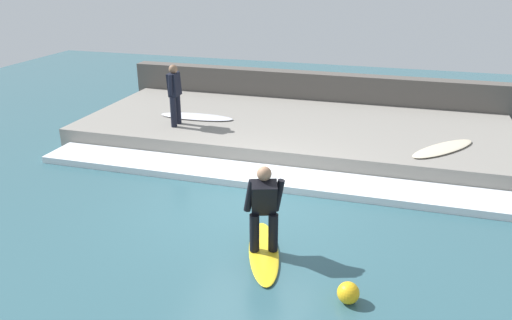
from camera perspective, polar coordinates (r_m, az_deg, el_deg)
ground_plane at (r=9.38m, az=-0.89°, el=-5.09°), size 28.00×28.00×0.00m
concrete_ledge at (r=12.78m, az=4.31°, el=3.42°), size 4.40×10.68×0.45m
back_wall at (r=14.99m, az=6.40°, el=7.63°), size 0.50×11.22×1.22m
wave_foam_crest at (r=10.37m, az=1.04°, el=-1.92°), size 1.04×10.15×0.15m
surfboard_riding at (r=7.89m, az=0.88°, el=-10.44°), size 1.89×1.01×0.06m
surfer_riding at (r=7.49m, az=0.92°, el=-5.19°), size 0.51×0.60×1.41m
surfer_waiting_near at (r=12.34m, az=-9.30°, el=7.70°), size 0.51×0.25×1.50m
surfboard_waiting_near at (r=13.09m, az=-6.81°, el=4.95°), size 0.63×1.99×0.06m
surfboard_spare at (r=11.49m, az=20.59°, el=1.25°), size 1.81×1.61×0.06m
marker_buoy at (r=6.95m, az=10.50°, el=-14.70°), size 0.30×0.30×0.30m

